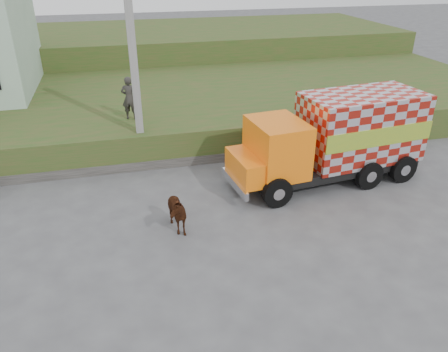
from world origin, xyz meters
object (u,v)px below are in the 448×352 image
object	(u,v)px
cargo_truck	(337,138)
cow	(173,212)
utility_pole	(134,70)
pedestrian	(129,98)

from	to	relation	value
cargo_truck	cow	distance (m)	7.11
cargo_truck	utility_pole	bearing A→B (deg)	150.16
utility_pole	cargo_truck	bearing A→B (deg)	-23.62
utility_pole	pedestrian	xyz separation A→B (m)	(-0.25, 1.74, -1.62)
cargo_truck	pedestrian	bearing A→B (deg)	140.62
utility_pole	cargo_truck	world-z (taller)	utility_pole
utility_pole	pedestrian	distance (m)	2.39
utility_pole	cow	distance (m)	6.28
cow	pedestrian	bearing A→B (deg)	84.54
cow	pedestrian	xyz separation A→B (m)	(-0.83, 6.99, 1.79)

